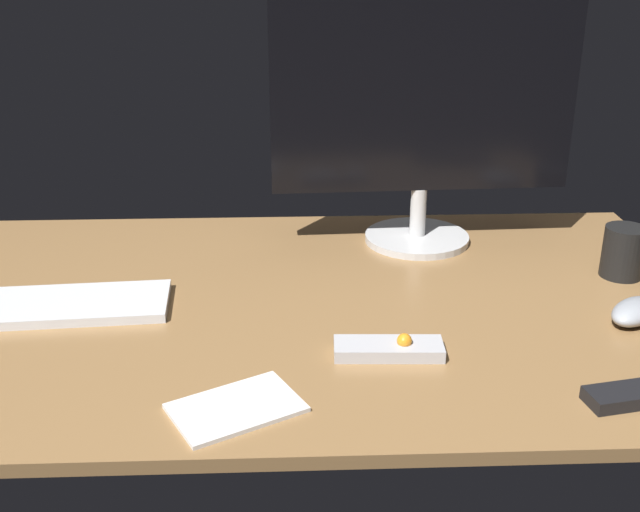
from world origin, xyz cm
name	(u,v)px	position (x,y,z in cm)	size (l,w,h in cm)	color
desk	(301,306)	(0.00, 0.00, 1.00)	(140.00, 84.00, 2.00)	olive
monitor	(423,108)	(23.71, 26.59, 28.72)	(57.58, 20.69, 48.45)	silver
keyboard	(62,305)	(-39.11, -1.64, 2.78)	(34.33, 13.59, 1.56)	silver
computer_mouse	(635,311)	(52.72, -9.48, 3.74)	(10.91, 5.79, 3.49)	#999EA5
media_remote	(390,348)	(12.64, -18.48, 3.04)	(16.14, 6.15, 3.41)	#B7B7BC
coffee_mug	(623,252)	(57.66, 8.12, 6.63)	(7.38, 7.38, 9.26)	black
notepad	(236,408)	(-8.92, -31.86, 2.31)	(16.18, 10.58, 0.62)	silver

